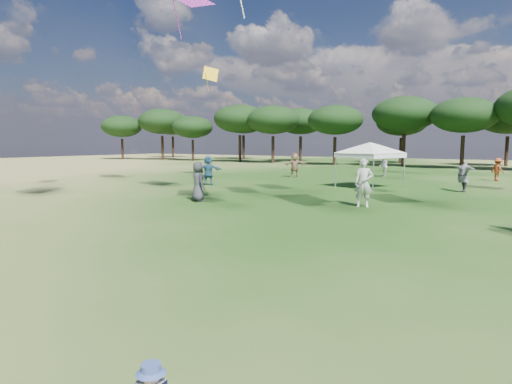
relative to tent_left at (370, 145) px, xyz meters
The scene contains 2 objects.
tent_left is the anchor object (origin of this frame).
festival_crowd 4.97m from the tent_left, 12.05° to the left, with size 30.18×21.60×1.92m.
Camera 1 is at (2.81, -0.94, 2.55)m, focal length 30.00 mm.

